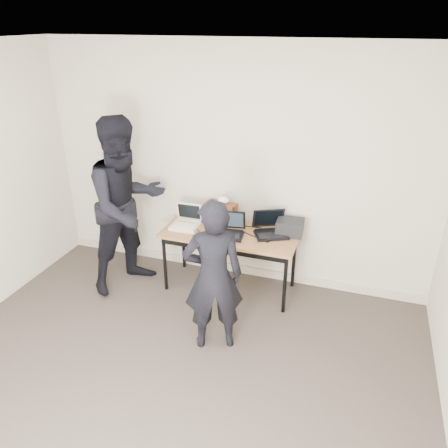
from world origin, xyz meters
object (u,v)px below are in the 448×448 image
at_px(laptop_beige, 186,222).
at_px(person_typist, 213,277).
at_px(laptop_center, 229,230).
at_px(leather_satchel, 221,212).
at_px(equipment_box, 290,227).
at_px(laptop_right, 270,229).
at_px(person_observer, 127,206).
at_px(desk, 230,238).

height_order(laptop_beige, person_typist, person_typist).
distance_m(laptop_center, person_typist, 0.93).
distance_m(leather_satchel, person_typist, 1.23).
relative_size(laptop_beige, equipment_box, 1.10).
height_order(equipment_box, person_typist, person_typist).
relative_size(laptop_right, person_observer, 0.23).
relative_size(laptop_center, person_observer, 0.18).
bearing_deg(leather_satchel, laptop_beige, -140.53).
distance_m(laptop_beige, equipment_box, 1.17).
bearing_deg(laptop_beige, laptop_right, 6.34).
xyz_separation_m(laptop_beige, laptop_right, (0.95, 0.12, 0.01)).
distance_m(equipment_box, person_typist, 1.24).
xyz_separation_m(leather_satchel, person_observer, (-0.94, -0.46, 0.14)).
height_order(leather_satchel, person_typist, person_typist).
bearing_deg(leather_satchel, laptop_right, -3.51).
relative_size(leather_satchel, person_typist, 0.25).
height_order(leather_satchel, equipment_box, leather_satchel).
bearing_deg(person_observer, equipment_box, -47.82).
distance_m(laptop_beige, leather_satchel, 0.41).
relative_size(laptop_right, leather_satchel, 1.23).
relative_size(laptop_beige, laptop_right, 0.67).
height_order(laptop_right, leather_satchel, laptop_right).
bearing_deg(laptop_right, equipment_box, -8.48).
xyz_separation_m(laptop_center, laptop_right, (0.42, 0.16, 0.00)).
bearing_deg(desk, laptop_right, 16.57).
xyz_separation_m(leather_satchel, equipment_box, (0.81, -0.04, -0.05)).
relative_size(desk, laptop_right, 3.23).
relative_size(laptop_right, person_typist, 0.31).
bearing_deg(equipment_box, laptop_center, -160.29).
xyz_separation_m(laptop_right, person_typist, (-0.28, -1.08, -0.03)).
distance_m(laptop_center, leather_satchel, 0.33).
bearing_deg(laptop_right, laptop_center, 174.08).
xyz_separation_m(desk, equipment_box, (0.63, 0.19, 0.14)).
relative_size(leather_satchel, equipment_box, 1.33).
bearing_deg(laptop_right, laptop_beige, 160.92).
distance_m(desk, person_typist, 0.97).
xyz_separation_m(laptop_beige, person_observer, (-0.60, -0.23, 0.22)).
relative_size(person_typist, person_observer, 0.76).
bearing_deg(leather_satchel, laptop_center, -48.48).
xyz_separation_m(laptop_center, leather_satchel, (-0.18, 0.26, 0.07)).
relative_size(laptop_center, leather_satchel, 0.95).
bearing_deg(laptop_center, person_observer, -176.59).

